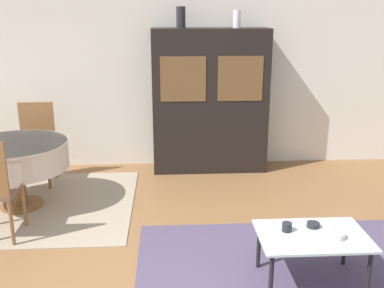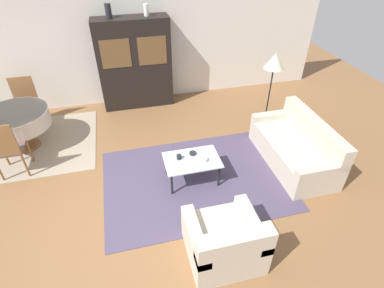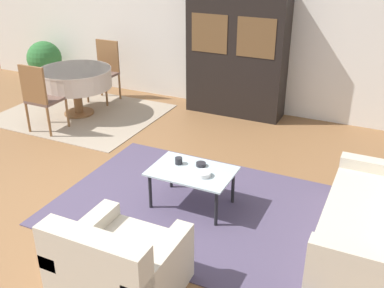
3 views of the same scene
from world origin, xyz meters
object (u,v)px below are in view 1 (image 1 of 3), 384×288
Objects in this scene: dining_table at (16,156)px; vase_tall at (181,17)px; bowl_small at (313,225)px; display_cabinet at (210,101)px; vase_short at (237,19)px; coffee_table at (312,240)px; cup at (287,227)px; dining_chair_far at (36,139)px; bowl at (335,235)px.

vase_tall is (1.90, 1.18, 1.48)m from dining_table.
dining_table is 3.29m from bowl_small.
vase_short reaches higher than display_cabinet.
vase_tall reaches higher than coffee_table.
cup reaches higher than coffee_table.
display_cabinet reaches higher than bowl_small.
dining_chair_far is 12.72× the size of cup.
vase_short is (2.63, 1.18, 1.45)m from dining_table.
vase_short is (2.63, 0.38, 1.48)m from dining_chair_far.
dining_table is 2.68m from vase_tall.
coffee_table is 3.32m from dining_table.
cup is at bearing 159.80° from coffee_table.
bowl_small is (0.61, -2.72, -0.52)m from display_cabinet.
cup is at bearing -74.59° from vase_tall.
vase_tall is at bearing -168.78° from dining_chair_far.
dining_table is 7.57× the size of bowl.
vase_short reaches higher than coffee_table.
bowl is (0.16, -0.06, 0.07)m from coffee_table.
display_cabinet is 2.35m from dining_chair_far.
display_cabinet is 2.85m from cup.
bowl_small is 3.17m from vase_short.
bowl_small is at bearing -84.30° from vase_short.
vase_tall reaches higher than dining_chair_far.
bowl_small is (-0.12, 0.19, -0.00)m from bowl.
vase_short reaches higher than cup.
dining_chair_far is (-2.86, 2.47, 0.19)m from coffee_table.
dining_chair_far is at bearing 90.00° from dining_table.
vase_short is at bearing 0.15° from display_cabinet.
dining_chair_far is 4.57× the size of vase_short.
vase_tall is at bearing 180.00° from vase_short.
vase_short is at bearing 95.70° from bowl_small.
vase_tall is at bearing 105.41° from cup.
dining_chair_far is 3.94m from bowl.
dining_chair_far is at bearing 137.96° from cup.
display_cabinet is at bearing -179.85° from vase_short.
dining_chair_far is 3.73m from bowl_small.
dining_table is 3.23m from vase_short.
coffee_table is 10.93× the size of cup.
bowl is (3.02, -1.73, -0.15)m from dining_table.
dining_chair_far reaches higher than bowl.
bowl is (0.73, -2.91, -0.51)m from display_cabinet.
display_cabinet is 1.89× the size of dining_chair_far.
coffee_table is at bearing 159.46° from bowl.
bowl is at bearing -20.54° from coffee_table.
vase_tall is at bearing 179.86° from display_cabinet.
coffee_table is at bearing -78.68° from display_cabinet.
display_cabinet is 2.60m from dining_table.
display_cabinet is 18.34× the size of bowl_small.
bowl_small is (0.04, 0.13, 0.07)m from coffee_table.
display_cabinet is at bearing 97.69° from cup.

